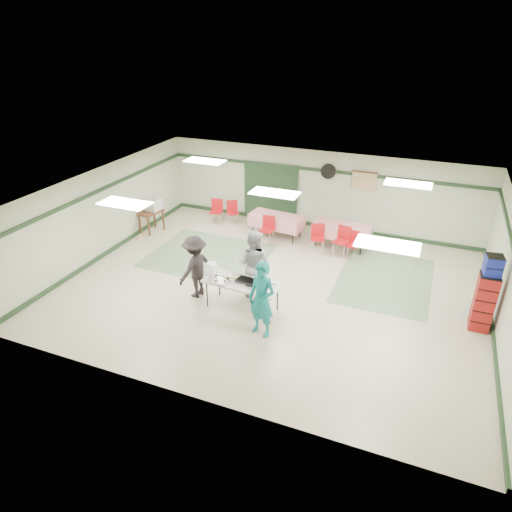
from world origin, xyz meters
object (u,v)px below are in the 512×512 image
at_px(dining_table_a, 342,230).
at_px(printer_table, 151,214).
at_px(chair_b, 318,235).
at_px(crate_stack_red, 484,302).
at_px(serving_table, 242,284).
at_px(crate_stack_blue_a, 483,302).
at_px(chair_loose_a, 232,210).
at_px(office_printer, 153,204).
at_px(chair_c, 352,241).
at_px(dining_table_b, 276,221).
at_px(volunteer_grey, 254,264).
at_px(chair_d, 268,227).
at_px(crate_stack_blue_b, 486,293).
at_px(volunteer_teal, 262,299).
at_px(chair_a, 343,238).
at_px(chair_loose_b, 217,209).
at_px(broom, 139,220).
at_px(volunteer_dark, 195,267).

xyz_separation_m(dining_table_a, printer_table, (-6.31, -1.23, 0.06)).
height_order(chair_b, crate_stack_red, crate_stack_red).
relative_size(serving_table, crate_stack_blue_a, 1.48).
height_order(dining_table_a, printer_table, dining_table_a).
distance_m(chair_loose_a, office_printer, 2.78).
xyz_separation_m(chair_c, printer_table, (-6.78, -0.66, 0.12)).
bearing_deg(crate_stack_red, crate_stack_blue_a, 90.00).
bearing_deg(dining_table_b, chair_b, -13.65).
xyz_separation_m(chair_b, crate_stack_blue_a, (4.62, -2.49, 0.12)).
xyz_separation_m(volunteer_grey, chair_d, (-0.81, 3.20, -0.37)).
xyz_separation_m(serving_table, crate_stack_blue_b, (5.49, 1.37, 0.22)).
relative_size(chair_b, printer_table, 0.96).
height_order(volunteer_teal, printer_table, volunteer_teal).
bearing_deg(chair_loose_a, volunteer_grey, -90.72).
height_order(dining_table_b, chair_a, chair_a).
distance_m(chair_a, chair_b, 0.79).
xyz_separation_m(volunteer_teal, crate_stack_blue_a, (4.66, 2.20, -0.26)).
distance_m(chair_loose_b, broom, 2.77).
height_order(volunteer_grey, printer_table, volunteer_grey).
bearing_deg(chair_d, volunteer_dark, -97.48).
height_order(volunteer_teal, chair_a, volunteer_teal).
height_order(volunteer_dark, chair_loose_a, volunteer_dark).
relative_size(volunteer_grey, chair_a, 1.96).
distance_m(volunteer_grey, chair_loose_b, 5.10).
bearing_deg(chair_c, volunteer_grey, -114.55).
bearing_deg(chair_loose_b, chair_b, -22.77).
xyz_separation_m(volunteer_teal, printer_table, (-5.64, 4.03, -0.29)).
distance_m(crate_stack_blue_a, broom, 10.46).
xyz_separation_m(dining_table_b, office_printer, (-4.11, -1.07, 0.37)).
bearing_deg(chair_a, chair_d, -168.75).
bearing_deg(serving_table, chair_c, 66.90).
xyz_separation_m(volunteer_dark, office_printer, (-3.44, 3.27, 0.10)).
distance_m(serving_table, chair_loose_a, 5.56).
height_order(chair_d, broom, broom).
distance_m(dining_table_a, office_printer, 6.41).
bearing_deg(broom, volunteer_dark, -46.62).
distance_m(chair_a, chair_loose_b, 4.81).
xyz_separation_m(dining_table_b, chair_loose_b, (-2.37, 0.29, -0.02)).
bearing_deg(volunteer_dark, chair_c, 152.61).
distance_m(dining_table_b, office_printer, 4.27).
distance_m(volunteer_dark, printer_table, 4.65).
bearing_deg(crate_stack_red, office_printer, 168.51).
distance_m(chair_a, chair_loose_a, 4.32).
relative_size(chair_a, broom, 0.76).
relative_size(dining_table_b, broom, 1.50).
relative_size(chair_d, chair_loose_b, 1.01).
bearing_deg(printer_table, crate_stack_red, 1.84).
xyz_separation_m(crate_stack_red, office_printer, (-10.30, 2.09, 0.23)).
xyz_separation_m(chair_d, chair_loose_b, (-2.27, 0.85, -0.01)).
distance_m(serving_table, dining_table_b, 4.54).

